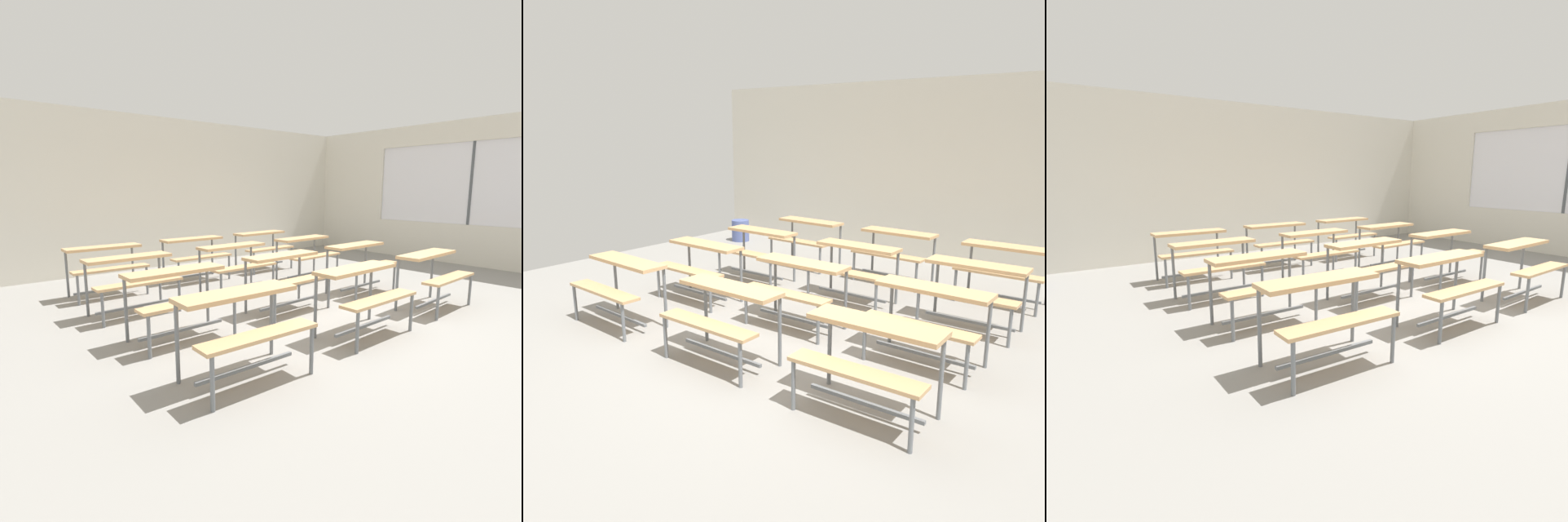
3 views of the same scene
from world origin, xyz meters
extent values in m
cube|color=gray|center=(0.00, 0.00, -0.03)|extent=(10.00, 9.00, 0.05)
cube|color=silver|center=(0.00, 4.50, 1.50)|extent=(10.00, 0.12, 3.00)
cube|color=silver|center=(5.00, 3.55, 1.70)|extent=(0.12, 1.90, 1.70)
cube|color=tan|center=(-1.82, -0.59, 0.72)|extent=(1.11, 0.35, 0.04)
cube|color=tan|center=(-1.83, -0.91, 0.44)|extent=(1.11, 0.25, 0.03)
cylinder|color=slate|center=(-2.32, -0.43, 0.36)|extent=(0.04, 0.04, 0.72)
cylinder|color=slate|center=(-1.32, -0.46, 0.36)|extent=(0.04, 0.04, 0.72)
cylinder|color=slate|center=(-2.33, -0.98, 0.22)|extent=(0.04, 0.04, 0.44)
cylinder|color=slate|center=(-1.33, -1.01, 0.22)|extent=(0.04, 0.04, 0.44)
cube|color=slate|center=(-1.83, -0.73, 0.10)|extent=(1.00, 0.06, 0.03)
cube|color=tan|center=(-0.17, -0.57, 0.72)|extent=(1.10, 0.34, 0.04)
cube|color=tan|center=(-0.16, -0.89, 0.44)|extent=(1.10, 0.24, 0.03)
cylinder|color=slate|center=(-0.67, -0.44, 0.36)|extent=(0.04, 0.04, 0.72)
cylinder|color=slate|center=(0.33, -0.43, 0.36)|extent=(0.04, 0.04, 0.72)
cylinder|color=slate|center=(-0.66, -0.99, 0.22)|extent=(0.04, 0.04, 0.44)
cylinder|color=slate|center=(0.34, -0.98, 0.22)|extent=(0.04, 0.04, 0.44)
cube|color=slate|center=(-0.17, -0.71, 0.10)|extent=(1.00, 0.05, 0.03)
cube|color=tan|center=(1.41, -0.55, 0.72)|extent=(1.11, 0.38, 0.04)
cube|color=tan|center=(1.42, -0.87, 0.44)|extent=(1.11, 0.28, 0.03)
cylinder|color=slate|center=(0.90, -0.43, 0.36)|extent=(0.04, 0.04, 0.72)
cylinder|color=slate|center=(1.90, -0.38, 0.36)|extent=(0.04, 0.04, 0.72)
cylinder|color=slate|center=(0.93, -0.98, 0.22)|extent=(0.04, 0.04, 0.44)
cylinder|color=slate|center=(1.93, -0.93, 0.22)|extent=(0.04, 0.04, 0.44)
cube|color=slate|center=(1.42, -0.69, 0.10)|extent=(1.00, 0.08, 0.03)
cube|color=tan|center=(-1.78, 0.60, 0.72)|extent=(1.10, 0.32, 0.04)
cube|color=tan|center=(-1.78, 0.28, 0.44)|extent=(1.10, 0.22, 0.03)
cylinder|color=slate|center=(-2.28, 0.74, 0.36)|extent=(0.04, 0.04, 0.72)
cylinder|color=slate|center=(-1.28, 0.74, 0.36)|extent=(0.04, 0.04, 0.72)
cylinder|color=slate|center=(-2.28, 0.19, 0.22)|extent=(0.04, 0.04, 0.44)
cylinder|color=slate|center=(-1.28, 0.19, 0.22)|extent=(0.04, 0.04, 0.44)
cube|color=slate|center=(-1.78, 0.46, 0.10)|extent=(1.00, 0.03, 0.03)
cube|color=tan|center=(-0.20, 0.62, 0.72)|extent=(1.11, 0.35, 0.04)
cube|color=tan|center=(-0.19, 0.30, 0.44)|extent=(1.11, 0.25, 0.03)
cylinder|color=slate|center=(-0.70, 0.75, 0.36)|extent=(0.04, 0.04, 0.72)
cylinder|color=slate|center=(0.29, 0.77, 0.36)|extent=(0.04, 0.04, 0.72)
cylinder|color=slate|center=(-0.69, 0.20, 0.22)|extent=(0.04, 0.04, 0.44)
cylinder|color=slate|center=(0.31, 0.22, 0.22)|extent=(0.04, 0.04, 0.44)
cube|color=slate|center=(-0.20, 0.48, 0.10)|extent=(1.00, 0.06, 0.03)
cube|color=tan|center=(1.37, 0.62, 0.72)|extent=(1.11, 0.34, 0.04)
cube|color=tan|center=(1.38, 0.30, 0.44)|extent=(1.10, 0.24, 0.03)
cylinder|color=slate|center=(0.87, 0.75, 0.36)|extent=(0.04, 0.04, 0.72)
cylinder|color=slate|center=(1.87, 0.77, 0.36)|extent=(0.04, 0.04, 0.72)
cylinder|color=slate|center=(0.88, 0.20, 0.22)|extent=(0.04, 0.04, 0.44)
cylinder|color=slate|center=(1.88, 0.22, 0.22)|extent=(0.04, 0.04, 0.44)
cube|color=slate|center=(1.38, 0.48, 0.10)|extent=(1.00, 0.05, 0.03)
cube|color=tan|center=(-1.83, 1.78, 0.72)|extent=(1.10, 0.33, 0.04)
cube|color=tan|center=(-1.82, 1.46, 0.44)|extent=(1.10, 0.23, 0.03)
cylinder|color=slate|center=(-2.33, 1.91, 0.36)|extent=(0.04, 0.04, 0.72)
cylinder|color=slate|center=(-1.33, 1.92, 0.36)|extent=(0.04, 0.04, 0.72)
cylinder|color=slate|center=(-2.32, 1.36, 0.22)|extent=(0.04, 0.04, 0.44)
cylinder|color=slate|center=(-1.32, 1.37, 0.22)|extent=(0.04, 0.04, 0.44)
cube|color=slate|center=(-1.83, 1.64, 0.10)|extent=(1.00, 0.05, 0.03)
cube|color=tan|center=(-0.17, 1.79, 0.72)|extent=(1.11, 0.34, 0.04)
cube|color=tan|center=(-0.17, 1.47, 0.44)|extent=(1.10, 0.24, 0.03)
cylinder|color=slate|center=(-0.67, 1.92, 0.36)|extent=(0.04, 0.04, 0.72)
cylinder|color=slate|center=(0.33, 1.94, 0.36)|extent=(0.04, 0.04, 0.72)
cylinder|color=slate|center=(-0.66, 1.37, 0.22)|extent=(0.04, 0.04, 0.44)
cylinder|color=slate|center=(0.34, 1.39, 0.22)|extent=(0.04, 0.04, 0.44)
cube|color=slate|center=(-0.17, 1.65, 0.10)|extent=(1.00, 0.05, 0.03)
cube|color=tan|center=(1.38, 1.79, 0.72)|extent=(1.11, 0.37, 0.04)
cube|color=tan|center=(1.39, 1.47, 0.44)|extent=(1.11, 0.27, 0.03)
cylinder|color=slate|center=(0.87, 1.91, 0.36)|extent=(0.04, 0.04, 0.72)
cylinder|color=slate|center=(1.87, 1.95, 0.36)|extent=(0.04, 0.04, 0.72)
cylinder|color=slate|center=(0.89, 1.36, 0.22)|extent=(0.04, 0.04, 0.44)
cylinder|color=slate|center=(1.89, 1.40, 0.22)|extent=(0.04, 0.04, 0.44)
cube|color=slate|center=(1.38, 1.65, 0.10)|extent=(1.00, 0.07, 0.03)
cube|color=tan|center=(-1.76, 2.91, 0.72)|extent=(1.10, 0.34, 0.04)
cube|color=tan|center=(-1.77, 2.59, 0.44)|extent=(1.10, 0.24, 0.03)
cylinder|color=slate|center=(-2.26, 3.06, 0.36)|extent=(0.04, 0.04, 0.72)
cylinder|color=slate|center=(-1.26, 3.04, 0.36)|extent=(0.04, 0.04, 0.72)
cylinder|color=slate|center=(-2.27, 2.51, 0.22)|extent=(0.04, 0.04, 0.44)
cylinder|color=slate|center=(-1.27, 2.49, 0.22)|extent=(0.04, 0.04, 0.44)
cube|color=slate|center=(-1.77, 2.77, 0.10)|extent=(1.00, 0.05, 0.03)
cube|color=tan|center=(-0.19, 2.96, 0.72)|extent=(1.10, 0.32, 0.04)
cube|color=tan|center=(-0.19, 2.64, 0.44)|extent=(1.10, 0.22, 0.03)
cylinder|color=slate|center=(-0.69, 3.10, 0.36)|extent=(0.04, 0.04, 0.72)
cylinder|color=slate|center=(0.31, 3.10, 0.36)|extent=(0.04, 0.04, 0.72)
cylinder|color=slate|center=(-0.69, 2.55, 0.22)|extent=(0.04, 0.04, 0.44)
cylinder|color=slate|center=(0.31, 2.55, 0.22)|extent=(0.04, 0.04, 0.44)
cube|color=slate|center=(-0.19, 2.82, 0.10)|extent=(1.00, 0.03, 0.03)
cube|color=tan|center=(1.35, 2.96, 0.72)|extent=(1.11, 0.35, 0.04)
cube|color=tan|center=(1.36, 2.64, 0.44)|extent=(1.11, 0.25, 0.03)
cylinder|color=slate|center=(0.85, 3.09, 0.36)|extent=(0.04, 0.04, 0.72)
cylinder|color=slate|center=(1.85, 3.12, 0.36)|extent=(0.04, 0.04, 0.72)
cylinder|color=slate|center=(0.86, 2.54, 0.22)|extent=(0.04, 0.04, 0.44)
cylinder|color=slate|center=(1.86, 2.57, 0.22)|extent=(0.04, 0.04, 0.44)
cube|color=slate|center=(1.36, 2.82, 0.10)|extent=(1.00, 0.06, 0.03)
camera|label=1|loc=(-3.80, -3.30, 1.60)|focal=28.00mm
camera|label=2|loc=(3.30, -4.03, 2.21)|focal=36.46mm
camera|label=3|loc=(-3.80, -3.30, 1.60)|focal=28.00mm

